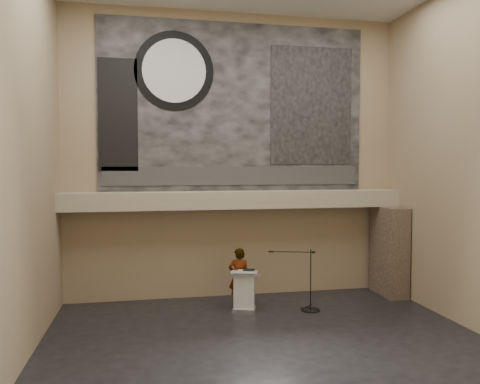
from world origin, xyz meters
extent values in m
plane|color=black|center=(0.00, 0.00, 0.00)|extent=(10.00, 10.00, 0.00)
cube|color=#8D7D59|center=(0.00, 4.00, 4.25)|extent=(10.00, 0.02, 8.50)
cube|color=#8D7D59|center=(0.00, -4.00, 4.25)|extent=(10.00, 0.02, 8.50)
cube|color=#8D7D59|center=(-5.00, 0.00, 4.25)|extent=(0.02, 8.00, 8.50)
cube|color=#8D7D59|center=(5.00, 0.00, 4.25)|extent=(0.02, 8.00, 8.50)
cube|color=#9F937B|center=(0.00, 3.60, 2.95)|extent=(10.00, 0.80, 0.50)
cylinder|color=#B2893D|center=(-1.60, 3.55, 2.67)|extent=(0.04, 0.04, 0.06)
cylinder|color=#B2893D|center=(1.90, 3.55, 2.67)|extent=(0.04, 0.04, 0.06)
cube|color=black|center=(0.00, 3.97, 5.70)|extent=(8.00, 0.05, 5.00)
cube|color=#2B2B2B|center=(0.00, 3.93, 3.65)|extent=(7.76, 0.02, 0.55)
cylinder|color=black|center=(-1.80, 3.93, 6.70)|extent=(2.30, 0.02, 2.30)
cylinder|color=silver|center=(-1.80, 3.91, 6.70)|extent=(1.84, 0.02, 1.84)
cube|color=black|center=(2.40, 3.93, 5.80)|extent=(2.60, 0.02, 3.60)
cube|color=black|center=(-3.40, 3.93, 5.40)|extent=(1.10, 0.02, 3.20)
cube|color=#433429|center=(4.65, 3.15, 1.35)|extent=(0.60, 1.40, 2.70)
cube|color=silver|center=(-0.03, 2.43, 0.04)|extent=(0.74, 0.64, 0.08)
cube|color=silver|center=(-0.03, 2.43, 0.56)|extent=(0.64, 0.53, 0.96)
cube|color=silver|center=(-0.03, 2.41, 1.07)|extent=(0.82, 0.68, 0.13)
cube|color=black|center=(0.08, 2.39, 1.12)|extent=(0.36, 0.33, 0.04)
cube|color=silver|center=(-0.11, 2.40, 1.10)|extent=(0.29, 0.34, 0.00)
imported|color=white|center=(-0.10, 2.84, 0.83)|extent=(0.68, 0.53, 1.66)
cylinder|color=black|center=(1.74, 2.08, 0.01)|extent=(0.52, 0.52, 0.02)
cylinder|color=black|center=(1.74, 2.08, 0.84)|extent=(0.03, 0.03, 1.69)
cylinder|color=black|center=(1.22, 2.23, 1.60)|extent=(1.17, 0.34, 0.02)
camera|label=1|loc=(-2.60, -9.88, 3.90)|focal=35.00mm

